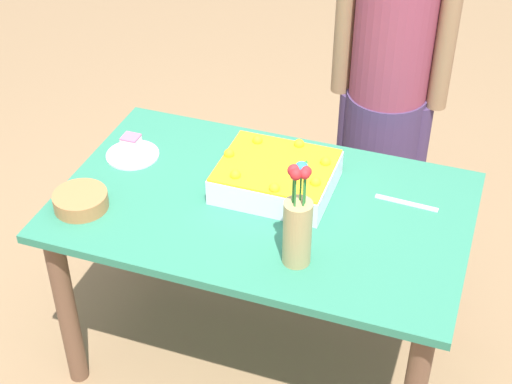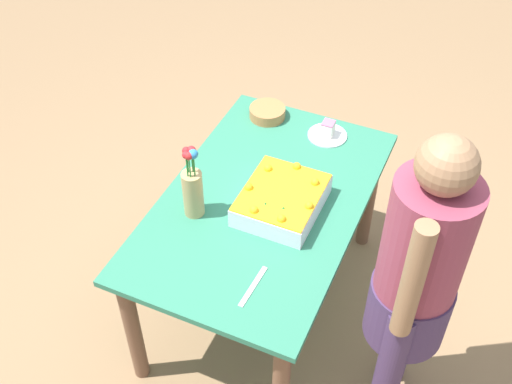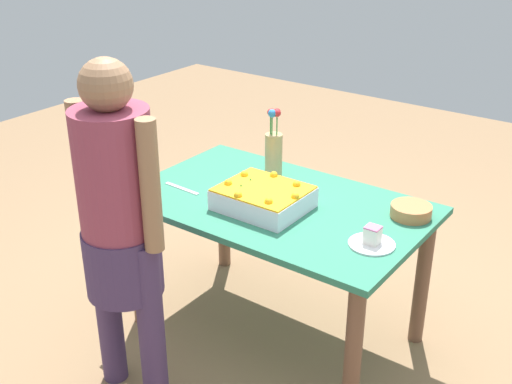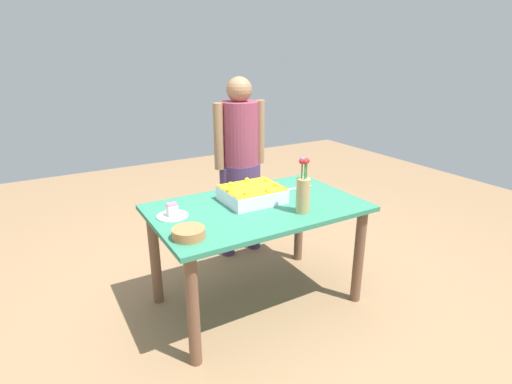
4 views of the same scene
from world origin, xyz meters
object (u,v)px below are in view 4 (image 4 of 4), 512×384
(sheet_cake, at_px, (252,194))
(serving_plate_with_slice, at_px, (172,213))
(flower_vase, at_px, (303,191))
(fruit_bowl, at_px, (189,233))
(cake_knife, at_px, (299,188))
(person_standing, at_px, (240,157))

(sheet_cake, bearing_deg, serving_plate_with_slice, -1.59)
(flower_vase, distance_m, fruit_bowl, 0.75)
(sheet_cake, height_order, fruit_bowl, sheet_cake)
(serving_plate_with_slice, xyz_separation_m, flower_vase, (-0.72, 0.34, 0.11))
(cake_knife, bearing_deg, flower_vase, -121.02)
(cake_knife, xyz_separation_m, flower_vase, (0.26, 0.39, 0.14))
(person_standing, bearing_deg, flower_vase, -4.43)
(cake_knife, distance_m, fruit_bowl, 1.08)
(fruit_bowl, distance_m, person_standing, 1.25)
(sheet_cake, height_order, serving_plate_with_slice, sheet_cake)
(cake_knife, height_order, flower_vase, flower_vase)
(cake_knife, bearing_deg, person_standing, 111.30)
(cake_knife, bearing_deg, sheet_cake, -168.95)
(serving_plate_with_slice, bearing_deg, flower_vase, 154.51)
(fruit_bowl, bearing_deg, cake_knife, -159.56)
(flower_vase, bearing_deg, person_standing, -94.43)
(flower_vase, bearing_deg, sheet_cake, -62.32)
(serving_plate_with_slice, relative_size, cake_knife, 0.90)
(serving_plate_with_slice, distance_m, person_standing, 1.01)
(cake_knife, height_order, fruit_bowl, fruit_bowl)
(sheet_cake, relative_size, person_standing, 0.26)
(flower_vase, bearing_deg, serving_plate_with_slice, -25.49)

